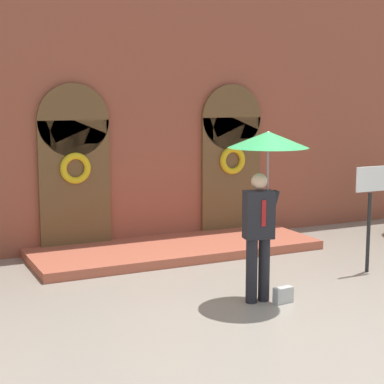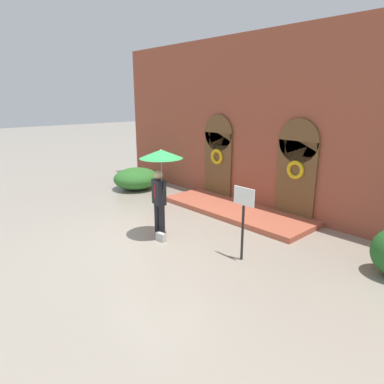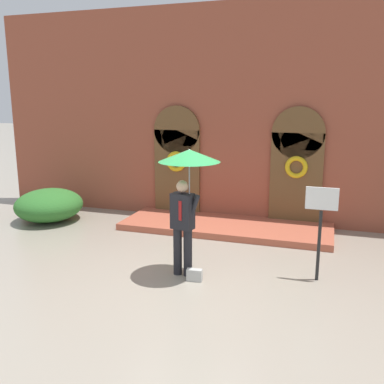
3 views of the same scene
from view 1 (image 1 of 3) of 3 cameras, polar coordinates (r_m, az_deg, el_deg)
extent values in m
plane|color=gray|center=(9.09, 6.56, -9.68)|extent=(80.00, 80.00, 0.00)
cube|color=brown|center=(12.38, -3.69, 8.42)|extent=(14.00, 0.50, 5.60)
cube|color=brown|center=(11.72, -10.36, 0.43)|extent=(1.30, 0.08, 2.40)
cylinder|color=brown|center=(11.61, -10.52, 6.30)|extent=(1.30, 0.08, 1.30)
cube|color=brown|center=(12.91, 3.47, 1.31)|extent=(1.30, 0.08, 2.40)
cylinder|color=brown|center=(12.82, 3.52, 6.64)|extent=(1.30, 0.08, 1.30)
torus|color=gold|center=(11.60, -10.31, 2.09)|extent=(0.56, 0.12, 0.56)
torus|color=gold|center=(12.81, 3.64, 2.83)|extent=(0.56, 0.12, 0.56)
cube|color=#AA523A|center=(11.66, -1.44, -5.08)|extent=(5.20, 1.80, 0.16)
cylinder|color=black|center=(8.91, 5.32, -7.00)|extent=(0.16, 0.16, 0.90)
cylinder|color=black|center=(9.02, 6.42, -6.84)|extent=(0.16, 0.16, 0.90)
cube|color=black|center=(8.79, 5.95, -2.01)|extent=(0.44, 0.32, 0.66)
cube|color=#A51919|center=(8.67, 6.40, -1.90)|extent=(0.06, 0.02, 0.36)
sphere|color=tan|center=(8.71, 6.00, 0.96)|extent=(0.22, 0.22, 0.22)
cylinder|color=black|center=(8.88, 7.17, -1.26)|extent=(0.22, 0.09, 0.46)
cylinder|color=gray|center=(8.79, 6.73, 0.75)|extent=(0.02, 0.02, 0.98)
cone|color=#1E7538|center=(8.73, 6.80, 4.65)|extent=(1.10, 1.10, 0.22)
cone|color=white|center=(8.73, 6.80, 4.75)|extent=(0.61, 0.61, 0.20)
cube|color=#B7B7B2|center=(9.05, 8.11, -9.05)|extent=(0.29, 0.15, 0.22)
cylinder|color=black|center=(10.73, 15.41, -3.49)|extent=(0.06, 0.06, 1.30)
cube|color=white|center=(10.58, 15.60, 1.12)|extent=(0.56, 0.03, 0.40)
camera|label=2|loc=(11.70, 54.49, 8.82)|focal=32.00mm
camera|label=3|loc=(7.04, 62.88, 7.09)|focal=40.00mm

